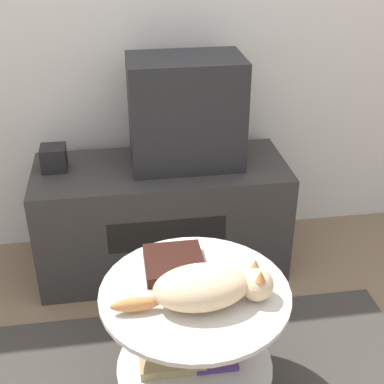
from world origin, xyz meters
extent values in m
cube|color=#33302D|center=(-0.07, 0.92, 0.28)|extent=(1.20, 0.49, 0.57)
cube|color=black|center=(-0.07, 0.68, 0.34)|extent=(0.54, 0.01, 0.16)
cube|color=#232326|center=(0.06, 0.96, 0.82)|extent=(0.52, 0.32, 0.51)
cube|color=black|center=(0.06, 0.80, 0.83)|extent=(0.44, 0.01, 0.40)
cube|color=black|center=(-0.56, 0.97, 0.62)|extent=(0.12, 0.12, 0.12)
cylinder|color=#B7B7BC|center=(-0.04, 0.06, 0.26)|extent=(0.04, 0.04, 0.48)
cylinder|color=beige|center=(-0.04, 0.06, 0.17)|extent=(0.57, 0.57, 0.01)
cylinder|color=beige|center=(-0.04, 0.06, 0.51)|extent=(0.65, 0.65, 0.02)
cube|color=tan|center=(-0.12, 0.07, 0.20)|extent=(0.24, 0.14, 0.04)
cube|color=#51387A|center=(0.04, 0.06, 0.19)|extent=(0.16, 0.12, 0.02)
cube|color=black|center=(-0.09, 0.19, 0.54)|extent=(0.21, 0.21, 0.04)
ellipsoid|color=beige|center=(-0.03, -0.01, 0.59)|extent=(0.32, 0.19, 0.14)
sphere|color=beige|center=(0.15, -0.01, 0.58)|extent=(0.11, 0.11, 0.11)
cone|color=#D18447|center=(0.15, 0.02, 0.63)|extent=(0.04, 0.04, 0.04)
cone|color=#D18447|center=(0.15, -0.04, 0.63)|extent=(0.04, 0.04, 0.04)
ellipsoid|color=#D18447|center=(-0.24, -0.02, 0.55)|extent=(0.16, 0.04, 0.05)
camera|label=1|loc=(-0.26, -1.34, 1.69)|focal=50.00mm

